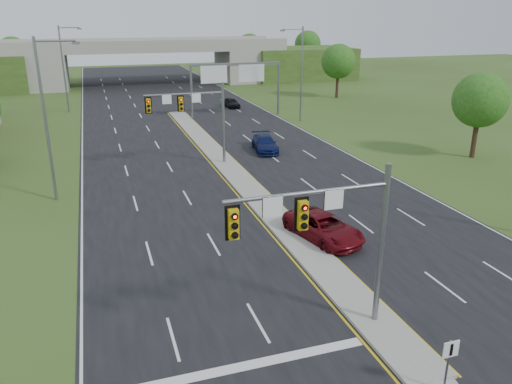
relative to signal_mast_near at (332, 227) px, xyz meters
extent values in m
plane|color=#36491A|center=(2.26, 0.07, -4.73)|extent=(240.00, 240.00, 0.00)
cube|color=black|center=(2.26, 35.07, -4.72)|extent=(24.00, 160.00, 0.02)
cube|color=gray|center=(2.26, 23.07, -4.63)|extent=(2.00, 54.00, 0.16)
cone|color=gray|center=(2.26, -3.93, -4.63)|extent=(2.00, 2.00, 0.16)
cube|color=gold|center=(1.11, 23.07, -4.70)|extent=(0.12, 54.00, 0.01)
cube|color=gold|center=(3.41, 23.07, -4.70)|extent=(0.12, 54.00, 0.01)
cube|color=silver|center=(-9.54, 35.07, -4.70)|extent=(0.12, 160.00, 0.01)
cube|color=silver|center=(14.06, 35.07, -4.70)|extent=(0.12, 160.00, 0.01)
cube|color=silver|center=(-4.24, -0.93, -4.70)|extent=(10.50, 0.50, 0.01)
cylinder|color=slate|center=(2.26, 0.07, -1.23)|extent=(0.24, 0.24, 7.00)
cylinder|color=slate|center=(-0.99, 0.07, 1.47)|extent=(6.50, 0.16, 0.16)
cube|color=gold|center=(-1.31, -0.18, 0.72)|extent=(0.35, 0.25, 1.10)
cube|color=gold|center=(-3.91, -0.18, 0.72)|extent=(0.35, 0.25, 1.10)
cube|color=black|center=(-1.31, -0.04, 0.72)|extent=(0.55, 0.04, 1.30)
cube|color=black|center=(-3.91, -0.04, 0.72)|extent=(0.55, 0.04, 1.30)
sphere|color=#FF0C05|center=(-1.31, -0.31, 1.07)|extent=(0.20, 0.20, 0.20)
sphere|color=#FF0C05|center=(-3.91, -0.31, 1.07)|extent=(0.20, 0.20, 0.20)
cube|color=white|center=(-2.42, -0.03, 1.12)|extent=(0.75, 0.04, 0.75)
cube|color=white|center=(-0.01, -0.03, 1.12)|extent=(0.75, 0.04, 0.75)
cylinder|color=slate|center=(2.26, 25.07, -1.23)|extent=(0.24, 0.24, 7.00)
cylinder|color=slate|center=(-0.99, 25.07, 1.47)|extent=(6.50, 0.16, 0.16)
cube|color=gold|center=(-1.31, 24.82, 0.72)|extent=(0.35, 0.25, 1.10)
cube|color=gold|center=(-3.91, 24.82, 0.72)|extent=(0.35, 0.25, 1.10)
cube|color=black|center=(-1.31, 24.96, 0.72)|extent=(0.55, 0.04, 1.30)
cube|color=black|center=(-3.91, 24.96, 0.72)|extent=(0.55, 0.04, 1.30)
sphere|color=#FF0C05|center=(-1.31, 24.69, 1.07)|extent=(0.20, 0.20, 0.20)
sphere|color=#FF0C05|center=(-3.91, 24.69, 1.07)|extent=(0.20, 0.20, 0.20)
cube|color=white|center=(-2.42, 24.97, 1.12)|extent=(0.75, 0.04, 0.75)
cube|color=white|center=(-0.01, 24.97, 1.12)|extent=(0.75, 0.04, 0.75)
cylinder|color=slate|center=(2.26, -4.43, -3.63)|extent=(0.08, 0.08, 2.20)
cube|color=white|center=(2.26, -4.48, -2.83)|extent=(0.60, 0.04, 0.60)
cube|color=black|center=(2.26, -4.51, -2.83)|extent=(0.10, 0.02, 0.45)
cylinder|color=slate|center=(3.46, 45.07, -1.43)|extent=(0.28, 0.28, 6.60)
cylinder|color=slate|center=(14.76, 45.07, -1.43)|extent=(0.28, 0.28, 6.60)
cube|color=slate|center=(9.11, 45.07, 1.77)|extent=(11.50, 0.35, 0.35)
cube|color=#0D5C1D|center=(6.26, 44.87, 0.67)|extent=(3.20, 0.08, 2.00)
cube|color=#0D5C1D|center=(11.06, 44.87, 0.67)|extent=(3.20, 0.08, 2.00)
cube|color=silver|center=(6.26, 44.82, 0.67)|extent=(3.30, 0.03, 2.10)
cube|color=silver|center=(11.06, 44.82, 0.67)|extent=(3.30, 0.03, 2.10)
cube|color=gray|center=(-14.74, 80.07, -1.73)|extent=(6.00, 12.00, 6.00)
cube|color=gray|center=(19.26, 80.07, -1.73)|extent=(6.00, 12.00, 6.00)
cube|color=#36491A|center=(32.26, 80.07, -1.73)|extent=(20.00, 14.00, 6.00)
cube|color=gray|center=(2.26, 80.07, 1.87)|extent=(50.00, 12.00, 1.20)
cube|color=gray|center=(2.26, 74.27, 2.92)|extent=(50.00, 0.40, 0.90)
cube|color=gray|center=(2.26, 85.87, 2.92)|extent=(50.00, 0.40, 0.90)
cylinder|color=slate|center=(-11.24, 20.07, 0.77)|extent=(0.20, 0.20, 11.00)
cylinder|color=slate|center=(-9.99, 20.07, 5.97)|extent=(2.50, 0.12, 0.12)
cube|color=slate|center=(-8.74, 20.07, 5.82)|extent=(0.50, 0.25, 0.18)
cylinder|color=slate|center=(-11.24, 55.07, 0.77)|extent=(0.20, 0.20, 11.00)
cylinder|color=slate|center=(-9.99, 55.07, 5.97)|extent=(2.50, 0.12, 0.12)
cube|color=slate|center=(-8.74, 55.07, 5.82)|extent=(0.50, 0.25, 0.18)
cylinder|color=slate|center=(15.76, 40.07, 0.77)|extent=(0.20, 0.20, 11.00)
cylinder|color=slate|center=(14.51, 40.07, 5.97)|extent=(2.50, 0.12, 0.12)
cube|color=slate|center=(13.26, 40.07, 5.82)|extent=(0.50, 0.25, 0.18)
cylinder|color=#382316|center=(24.26, 20.07, -2.73)|extent=(0.44, 0.44, 4.00)
sphere|color=#195115|center=(24.26, 20.07, 0.47)|extent=(4.80, 4.80, 4.80)
cylinder|color=#382316|center=(28.26, 55.07, -2.60)|extent=(0.44, 0.44, 4.25)
sphere|color=#195115|center=(28.26, 55.07, 0.80)|extent=(5.20, 5.20, 5.20)
cylinder|color=#382316|center=(-21.74, 94.07, -2.60)|extent=(0.44, 0.44, 4.25)
sphere|color=#195115|center=(-21.74, 94.07, 0.80)|extent=(5.60, 5.60, 5.60)
cylinder|color=#382316|center=(26.26, 94.07, -2.60)|extent=(0.44, 0.44, 4.25)
sphere|color=#195115|center=(26.26, 94.07, 0.80)|extent=(5.60, 5.60, 5.60)
cylinder|color=#382316|center=(40.26, 94.07, -2.48)|extent=(0.44, 0.44, 4.50)
sphere|color=#195115|center=(40.26, 94.07, 1.12)|extent=(6.00, 6.00, 6.00)
imported|color=#5E0911|center=(3.76, 8.28, -3.96)|extent=(3.70, 5.81, 1.49)
imported|color=#0B1544|center=(7.00, 27.97, -3.98)|extent=(2.78, 5.25, 1.45)
imported|color=black|center=(10.29, 51.77, -4.05)|extent=(1.87, 3.99, 1.32)
camera|label=1|loc=(-8.11, -15.51, 7.58)|focal=35.00mm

